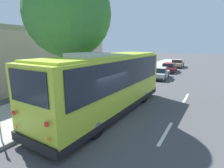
{
  "coord_description": "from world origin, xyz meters",
  "views": [
    {
      "loc": [
        -6.54,
        -4.63,
        3.77
      ],
      "look_at": [
        2.94,
        0.91,
        1.3
      ],
      "focal_mm": 28.0,
      "sensor_mm": 36.0,
      "label": 1
    }
  ],
  "objects_px": {
    "parked_sedan_tan": "(177,64)",
    "parked_sedan_maroon": "(169,68)",
    "shuttle_bus": "(108,81)",
    "street_tree": "(70,9)",
    "parked_sedan_silver": "(159,73)",
    "sign_post_far": "(33,114)"
  },
  "relations": [
    {
      "from": "parked_sedan_tan",
      "to": "parked_sedan_maroon",
      "type": "bearing_deg",
      "value": 178.2
    },
    {
      "from": "shuttle_bus",
      "to": "street_tree",
      "type": "bearing_deg",
      "value": 91.7
    },
    {
      "from": "parked_sedan_silver",
      "to": "sign_post_far",
      "type": "xyz_separation_m",
      "value": [
        -15.23,
        1.48,
        0.14
      ]
    },
    {
      "from": "parked_sedan_silver",
      "to": "parked_sedan_maroon",
      "type": "bearing_deg",
      "value": -2.52
    },
    {
      "from": "street_tree",
      "to": "parked_sedan_tan",
      "type": "bearing_deg",
      "value": -4.96
    },
    {
      "from": "sign_post_far",
      "to": "street_tree",
      "type": "bearing_deg",
      "value": 12.3
    },
    {
      "from": "street_tree",
      "to": "sign_post_far",
      "type": "height_order",
      "value": "street_tree"
    },
    {
      "from": "parked_sedan_maroon",
      "to": "parked_sedan_tan",
      "type": "relative_size",
      "value": 1.02
    },
    {
      "from": "parked_sedan_maroon",
      "to": "street_tree",
      "type": "relative_size",
      "value": 0.54
    },
    {
      "from": "parked_sedan_tan",
      "to": "shuttle_bus",
      "type": "bearing_deg",
      "value": 179.55
    },
    {
      "from": "parked_sedan_tan",
      "to": "sign_post_far",
      "type": "height_order",
      "value": "parked_sedan_tan"
    },
    {
      "from": "parked_sedan_maroon",
      "to": "parked_sedan_silver",
      "type": "bearing_deg",
      "value": 178.93
    },
    {
      "from": "shuttle_bus",
      "to": "street_tree",
      "type": "height_order",
      "value": "street_tree"
    },
    {
      "from": "shuttle_bus",
      "to": "sign_post_far",
      "type": "bearing_deg",
      "value": 154.07
    },
    {
      "from": "parked_sedan_tan",
      "to": "street_tree",
      "type": "distance_m",
      "value": 24.24
    },
    {
      "from": "parked_sedan_silver",
      "to": "sign_post_far",
      "type": "relative_size",
      "value": 3.69
    },
    {
      "from": "shuttle_bus",
      "to": "parked_sedan_maroon",
      "type": "xyz_separation_m",
      "value": [
        17.37,
        0.52,
        -1.24
      ]
    },
    {
      "from": "parked_sedan_silver",
      "to": "parked_sedan_maroon",
      "type": "height_order",
      "value": "parked_sedan_silver"
    },
    {
      "from": "shuttle_bus",
      "to": "parked_sedan_maroon",
      "type": "height_order",
      "value": "shuttle_bus"
    },
    {
      "from": "parked_sedan_tan",
      "to": "sign_post_far",
      "type": "xyz_separation_m",
      "value": [
        -27.08,
        1.29,
        0.11
      ]
    },
    {
      "from": "parked_sedan_silver",
      "to": "parked_sedan_tan",
      "type": "xyz_separation_m",
      "value": [
        11.85,
        0.19,
        0.03
      ]
    },
    {
      "from": "parked_sedan_silver",
      "to": "street_tree",
      "type": "bearing_deg",
      "value": 164.69
    }
  ]
}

